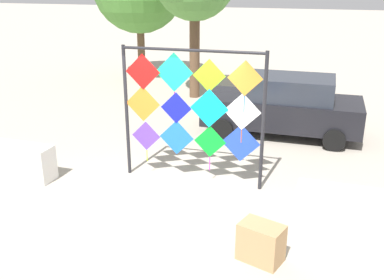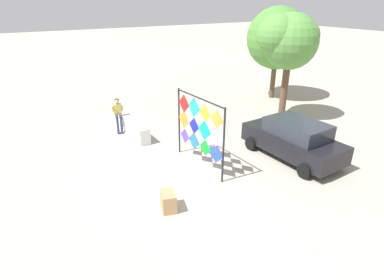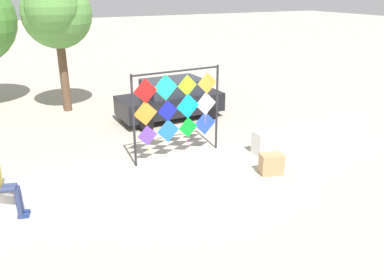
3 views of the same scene
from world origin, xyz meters
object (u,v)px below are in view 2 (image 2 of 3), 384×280
object	(u,v)px
parked_car	(293,139)
seated_vendor	(118,112)
kite_display_rack	(199,126)
tree_broadleaf	(276,38)
tree_far_right	(288,39)
cardboard_box_large	(168,201)

from	to	relation	value
parked_car	seated_vendor	bearing A→B (deg)	-141.88
kite_display_rack	seated_vendor	bearing A→B (deg)	-164.25
tree_broadleaf	tree_far_right	world-z (taller)	tree_broadleaf
seated_vendor	tree_far_right	size ratio (longest dim) A/B	0.30
parked_car	tree_broadleaf	xyz separation A→B (m)	(-6.73, 5.42, 2.82)
parked_car	tree_broadleaf	bearing A→B (deg)	141.14
cardboard_box_large	tree_broadleaf	xyz separation A→B (m)	(-7.20, 11.20, 3.32)
cardboard_box_large	tree_broadleaf	bearing A→B (deg)	122.74
seated_vendor	tree_broadleaf	xyz separation A→B (m)	(-0.47, 10.33, 2.68)
seated_vendor	cardboard_box_large	bearing A→B (deg)	-7.38
cardboard_box_large	seated_vendor	bearing A→B (deg)	172.62
tree_far_right	tree_broadleaf	bearing A→B (deg)	141.75
tree_broadleaf	seated_vendor	bearing A→B (deg)	-87.38
cardboard_box_large	tree_far_right	world-z (taller)	tree_far_right
tree_broadleaf	cardboard_box_large	bearing A→B (deg)	-57.26
tree_far_right	parked_car	bearing A→B (deg)	-39.42
tree_far_right	kite_display_rack	bearing A→B (deg)	-71.37
kite_display_rack	cardboard_box_large	size ratio (longest dim) A/B	4.56
parked_car	tree_broadleaf	size ratio (longest dim) A/B	0.75
seated_vendor	tree_broadleaf	world-z (taller)	tree_broadleaf
seated_vendor	parked_car	size ratio (longest dim) A/B	0.38
parked_car	cardboard_box_large	distance (m)	5.82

